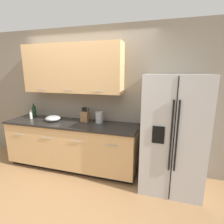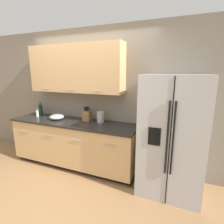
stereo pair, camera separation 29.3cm
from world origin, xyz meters
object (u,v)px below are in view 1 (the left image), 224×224
at_px(knife_block, 85,116).
at_px(mixing_bowl, 53,118).
at_px(steel_canister, 99,117).
at_px(soap_dispenser, 31,115).
at_px(wine_bottle, 34,111).
at_px(refrigerator, 172,133).

height_order(knife_block, mixing_bowl, knife_block).
xyz_separation_m(steel_canister, mixing_bowl, (-0.88, -0.14, -0.05)).
height_order(knife_block, soap_dispenser, knife_block).
xyz_separation_m(knife_block, wine_bottle, (-1.13, 0.00, 0.03)).
height_order(refrigerator, mixing_bowl, refrigerator).
distance_m(knife_block, soap_dispenser, 1.13).
bearing_deg(steel_canister, wine_bottle, -179.99).
bearing_deg(mixing_bowl, steel_canister, 8.97).
xyz_separation_m(refrigerator, steel_canister, (-1.26, 0.19, 0.11)).
height_order(soap_dispenser, steel_canister, steel_canister).
bearing_deg(mixing_bowl, refrigerator, -1.48).
distance_m(refrigerator, knife_block, 1.56).
bearing_deg(refrigerator, steel_canister, 171.23).
bearing_deg(soap_dispenser, steel_canister, 4.53).
relative_size(knife_block, mixing_bowl, 1.02).
distance_m(soap_dispenser, steel_canister, 1.41).
bearing_deg(knife_block, soap_dispenser, -174.45).
relative_size(soap_dispenser, mixing_bowl, 0.57).
height_order(knife_block, wine_bottle, knife_block).
bearing_deg(refrigerator, knife_block, 172.91).
relative_size(knife_block, wine_bottle, 1.02).
bearing_deg(steel_canister, refrigerator, -8.77).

